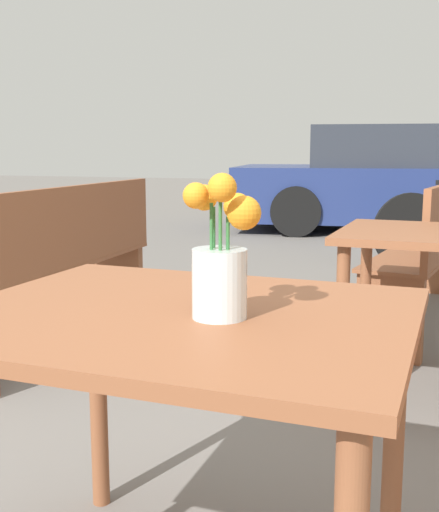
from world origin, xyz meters
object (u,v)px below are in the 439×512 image
at_px(bench_far, 438,245).
at_px(table_front, 181,354).
at_px(flower_vase, 221,264).
at_px(bench_middle, 65,261).
at_px(parked_car, 404,181).

bearing_deg(bench_far, table_front, -100.93).
height_order(table_front, flower_vase, flower_vase).
height_order(flower_vase, bench_middle, flower_vase).
relative_size(bench_middle, parked_car, 0.36).
bearing_deg(table_front, parked_car, 88.90).
relative_size(bench_middle, bench_far, 0.88).
height_order(bench_middle, bench_far, same).
relative_size(table_front, parked_car, 0.22).
xyz_separation_m(table_front, flower_vase, (0.10, -0.03, 0.20)).
xyz_separation_m(bench_middle, parked_car, (1.44, 5.67, 0.16)).
height_order(flower_vase, bench_far, flower_vase).
bearing_deg(bench_far, bench_middle, -148.80).
bearing_deg(parked_car, bench_middle, -104.26).
bearing_deg(bench_middle, parked_car, 75.74).
relative_size(table_front, bench_far, 0.54).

